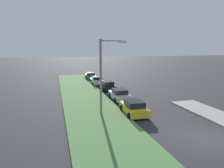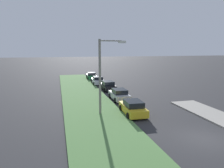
% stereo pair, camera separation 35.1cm
% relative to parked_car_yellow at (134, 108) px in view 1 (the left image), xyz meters
% --- Properties ---
extents(ground, '(300.00, 300.00, 0.00)m').
position_rel_parked_car_yellow_xyz_m(ground, '(-6.88, -3.14, -0.72)').
color(ground, '#2D2D30').
extents(grass_median, '(60.00, 6.00, 0.12)m').
position_rel_parked_car_yellow_xyz_m(grass_median, '(3.12, 3.82, -0.66)').
color(grass_median, '#517F42').
rests_on(grass_median, ground).
extents(parked_car_yellow, '(4.36, 2.13, 1.47)m').
position_rel_parked_car_yellow_xyz_m(parked_car_yellow, '(0.00, 0.00, 0.00)').
color(parked_car_yellow, gold).
rests_on(parked_car_yellow, ground).
extents(parked_car_silver, '(4.30, 2.03, 1.47)m').
position_rel_parked_car_yellow_xyz_m(parked_car_silver, '(6.11, -0.36, 0.00)').
color(parked_car_silver, '#B2B5BA').
rests_on(parked_car_silver, ground).
extents(parked_car_black, '(4.33, 2.08, 1.47)m').
position_rel_parked_car_yellow_xyz_m(parked_car_black, '(12.84, -0.46, 0.00)').
color(parked_car_black, black).
rests_on(parked_car_black, ground).
extents(parked_car_white, '(4.35, 2.12, 1.47)m').
position_rel_parked_car_yellow_xyz_m(parked_car_white, '(18.69, 0.08, 0.00)').
color(parked_car_white, silver).
rests_on(parked_car_white, ground).
extents(parked_car_green, '(4.37, 2.15, 1.47)m').
position_rel_parked_car_yellow_xyz_m(parked_car_green, '(25.49, 0.16, 0.00)').
color(parked_car_green, '#1E6B38').
rests_on(parked_car_green, ground).
extents(streetlight, '(0.68, 2.87, 7.50)m').
position_rel_parked_car_yellow_xyz_m(streetlight, '(0.96, 2.83, 3.67)').
color(streetlight, gray).
rests_on(streetlight, ground).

